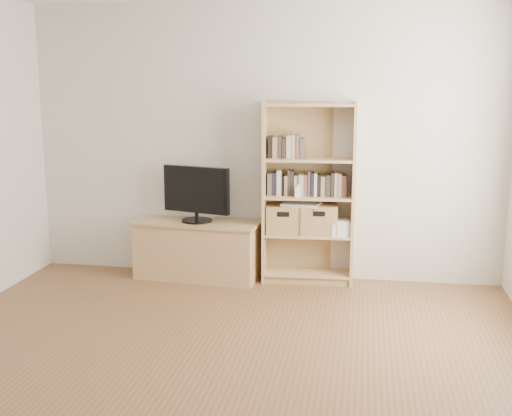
% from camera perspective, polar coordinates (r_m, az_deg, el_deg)
% --- Properties ---
extents(floor, '(4.50, 5.00, 0.01)m').
position_cam_1_polar(floor, '(4.09, -5.09, -16.15)').
color(floor, brown).
rests_on(floor, ground).
extents(back_wall, '(4.50, 0.02, 2.60)m').
position_cam_1_polar(back_wall, '(6.11, 0.66, 5.84)').
color(back_wall, silver).
rests_on(back_wall, floor).
extents(tv_stand, '(1.20, 0.53, 0.53)m').
position_cam_1_polar(tv_stand, '(6.21, -5.23, -3.82)').
color(tv_stand, tan).
rests_on(tv_stand, floor).
extents(bookshelf, '(0.86, 0.35, 1.69)m').
position_cam_1_polar(bookshelf, '(5.97, 4.68, 1.28)').
color(bookshelf, tan).
rests_on(bookshelf, floor).
extents(television, '(0.67, 0.22, 0.53)m').
position_cam_1_polar(television, '(6.09, -5.32, 1.26)').
color(television, black).
rests_on(television, tv_stand).
extents(books_row_mid, '(0.80, 0.23, 0.21)m').
position_cam_1_polar(books_row_mid, '(5.97, 4.70, 2.13)').
color(books_row_mid, '#534D48').
rests_on(books_row_mid, bookshelf).
extents(books_row_upper, '(0.40, 0.16, 0.21)m').
position_cam_1_polar(books_row_upper, '(5.94, 2.93, 5.47)').
color(books_row_upper, '#534D48').
rests_on(books_row_upper, bookshelf).
extents(baby_monitor, '(0.05, 0.04, 0.10)m').
position_cam_1_polar(baby_monitor, '(5.88, 3.74, 1.41)').
color(baby_monitor, white).
rests_on(baby_monitor, bookshelf).
extents(basket_left, '(0.34, 0.29, 0.26)m').
position_cam_1_polar(basket_left, '(6.02, 2.50, -0.97)').
color(basket_left, '#A08048').
rests_on(basket_left, bookshelf).
extents(basket_right, '(0.35, 0.30, 0.28)m').
position_cam_1_polar(basket_right, '(6.01, 5.63, -0.98)').
color(basket_right, '#A08048').
rests_on(basket_right, bookshelf).
extents(laptop, '(0.38, 0.29, 0.03)m').
position_cam_1_polar(laptop, '(5.98, 4.08, 0.33)').
color(laptop, white).
rests_on(laptop, basket_left).
extents(magazine_stack, '(0.23, 0.29, 0.12)m').
position_cam_1_polar(magazine_stack, '(6.03, 7.40, -1.75)').
color(magazine_stack, beige).
rests_on(magazine_stack, bookshelf).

